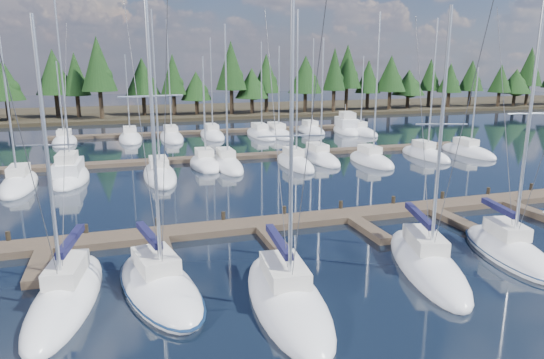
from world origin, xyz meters
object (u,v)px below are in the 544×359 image
object	(u,v)px
front_sailboat_4	(508,250)
motor_yacht_left	(69,175)
main_dock	(352,218)
front_sailboat_1	(159,286)
front_sailboat_0	(66,297)
front_sailboat_2	(287,298)
motor_yacht_right	(346,128)
front_sailboat_3	(426,263)

from	to	relation	value
front_sailboat_4	motor_yacht_left	distance (m)	34.22
main_dock	front_sailboat_1	size ratio (longest dim) A/B	2.82
front_sailboat_0	front_sailboat_2	bearing A→B (deg)	-18.14
main_dock	front_sailboat_1	world-z (taller)	front_sailboat_1
main_dock	motor_yacht_right	xyz separation A→B (m)	(18.07, 37.84, 0.32)
front_sailboat_2	motor_yacht_right	distance (m)	53.47
front_sailboat_1	motor_yacht_left	size ratio (longest dim) A/B	1.88
front_sailboat_1	motor_yacht_right	bearing A→B (deg)	55.26
front_sailboat_0	front_sailboat_4	world-z (taller)	front_sailboat_4
front_sailboat_4	front_sailboat_2	bearing A→B (deg)	-173.46
front_sailboat_3	front_sailboat_4	bearing A→B (deg)	1.50
front_sailboat_0	motor_yacht_left	xyz separation A→B (m)	(-1.77, 23.50, 0.17)
front_sailboat_1	motor_yacht_left	distance (m)	24.31
main_dock	front_sailboat_0	world-z (taller)	front_sailboat_0
main_dock	motor_yacht_left	xyz separation A→B (m)	(-18.17, 17.32, 0.25)
front_sailboat_1	front_sailboat_4	size ratio (longest dim) A/B	1.15
front_sailboat_2	front_sailboat_4	world-z (taller)	front_sailboat_4
front_sailboat_0	front_sailboat_3	world-z (taller)	front_sailboat_3
motor_yacht_left	front_sailboat_1	bearing A→B (deg)	-76.67
main_dock	motor_yacht_right	bearing A→B (deg)	64.48
front_sailboat_4	motor_yacht_right	world-z (taller)	front_sailboat_4
front_sailboat_4	front_sailboat_0	bearing A→B (deg)	176.24
front_sailboat_3	motor_yacht_left	size ratio (longest dim) A/B	1.58
motor_yacht_left	front_sailboat_3	bearing A→B (deg)	-53.80
front_sailboat_1	front_sailboat_2	distance (m)	5.70
motor_yacht_right	front_sailboat_3	bearing A→B (deg)	-111.44
main_dock	motor_yacht_left	world-z (taller)	motor_yacht_left
front_sailboat_0	front_sailboat_4	size ratio (longest dim) A/B	0.91
front_sailboat_0	front_sailboat_1	size ratio (longest dim) A/B	0.79
front_sailboat_0	motor_yacht_left	world-z (taller)	front_sailboat_0
front_sailboat_3	motor_yacht_left	distance (m)	31.06
main_dock	motor_yacht_left	bearing A→B (deg)	136.37
front_sailboat_2	motor_yacht_left	xyz separation A→B (m)	(-10.60, 26.40, 0.18)
front_sailboat_2	main_dock	bearing A→B (deg)	50.18
front_sailboat_0	front_sailboat_4	distance (m)	21.71
front_sailboat_1	front_sailboat_3	bearing A→B (deg)	-6.30
front_sailboat_0	front_sailboat_1	bearing A→B (deg)	-2.23
front_sailboat_3	motor_yacht_right	distance (m)	48.97
front_sailboat_3	motor_yacht_left	xyz separation A→B (m)	(-18.34, 25.06, 0.17)
front_sailboat_2	motor_yacht_right	size ratio (longest dim) A/B	1.29
main_dock	front_sailboat_4	bearing A→B (deg)	-55.29
front_sailboat_2	motor_yacht_right	xyz separation A→B (m)	(25.64, 46.92, 0.25)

